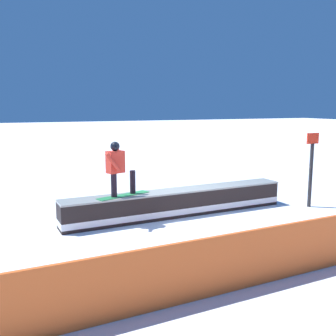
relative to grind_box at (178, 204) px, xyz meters
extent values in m
plane|color=white|center=(0.00, 0.00, -0.31)|extent=(120.00, 120.00, 0.00)
cube|color=black|center=(0.00, 0.00, 0.01)|extent=(6.18, 0.85, 0.64)
cube|color=white|center=(0.00, 0.00, -0.15)|extent=(6.19, 0.86, 0.15)
cube|color=gray|center=(0.00, 0.00, 0.35)|extent=(6.19, 0.91, 0.04)
cube|color=#298447|center=(1.51, 0.06, 0.38)|extent=(1.43, 0.71, 0.01)
cylinder|color=black|center=(1.77, 0.15, 0.67)|extent=(0.18, 0.18, 0.58)
cylinder|color=black|center=(1.24, -0.03, 0.67)|extent=(0.18, 0.18, 0.58)
cube|color=red|center=(1.72, 0.13, 1.22)|extent=(0.46, 0.35, 0.52)
sphere|color=black|center=(1.72, 0.13, 1.60)|extent=(0.22, 0.22, 0.22)
cylinder|color=red|center=(1.84, 0.35, 1.25)|extent=(0.42, 0.22, 0.49)
cylinder|color=red|center=(1.68, -0.05, 1.25)|extent=(0.27, 0.17, 0.55)
cube|color=#F85D21|center=(0.00, 4.13, 0.16)|extent=(11.94, 0.56, 0.93)
cylinder|color=#262628|center=(-3.77, 0.74, 0.59)|extent=(0.10, 0.10, 1.80)
cube|color=red|center=(-3.77, 0.74, 1.64)|extent=(0.40, 0.04, 0.30)
camera|label=1|loc=(4.25, 8.96, 2.55)|focal=41.62mm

